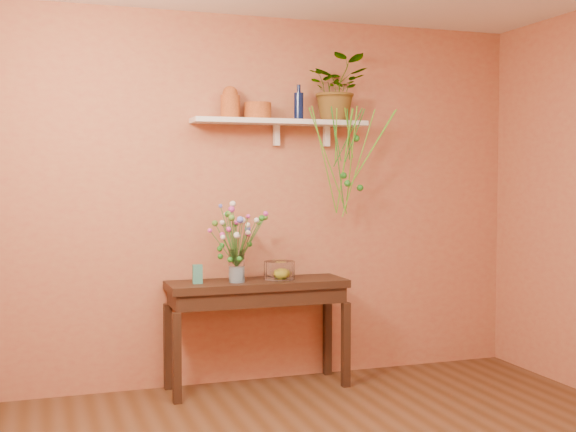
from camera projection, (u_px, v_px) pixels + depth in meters
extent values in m
cube|color=#B8794E|center=(269.00, 200.00, 5.53)|extent=(4.00, 0.04, 2.70)
cube|color=black|center=(257.00, 284.00, 5.29)|extent=(1.28, 0.41, 0.06)
cube|color=black|center=(257.00, 296.00, 5.30)|extent=(1.23, 0.38, 0.11)
cube|color=black|center=(177.00, 358.00, 4.95)|extent=(0.06, 0.06, 0.61)
cube|color=black|center=(346.00, 345.00, 5.34)|extent=(0.06, 0.06, 0.61)
cube|color=black|center=(168.00, 347.00, 5.29)|extent=(0.06, 0.06, 0.61)
cube|color=black|center=(327.00, 335.00, 5.68)|extent=(0.06, 0.06, 0.61)
cube|color=white|center=(280.00, 122.00, 5.39)|extent=(1.30, 0.24, 0.04)
cube|color=white|center=(276.00, 135.00, 5.48)|extent=(0.04, 0.05, 0.15)
cube|color=white|center=(326.00, 136.00, 5.61)|extent=(0.04, 0.05, 0.15)
cylinder|color=#C05523|center=(230.00, 107.00, 5.28)|extent=(0.18, 0.18, 0.16)
sphere|color=#C05523|center=(230.00, 94.00, 5.27)|extent=(0.11, 0.11, 0.11)
cylinder|color=#C05523|center=(258.00, 111.00, 5.34)|extent=(0.22, 0.22, 0.12)
cylinder|color=#081338|center=(299.00, 106.00, 5.42)|extent=(0.09, 0.09, 0.20)
cylinder|color=#081338|center=(299.00, 89.00, 5.41)|extent=(0.04, 0.04, 0.06)
imported|color=#24731E|center=(337.00, 89.00, 5.54)|extent=(0.53, 0.49, 0.49)
cylinder|color=#24731E|center=(355.00, 136.00, 5.44)|extent=(0.13, 0.09, 0.39)
cylinder|color=#4EAA21|center=(336.00, 136.00, 5.42)|extent=(0.06, 0.15, 0.40)
cylinder|color=#4EAA21|center=(344.00, 161.00, 5.43)|extent=(0.07, 0.16, 0.77)
cylinder|color=#24731E|center=(348.00, 138.00, 5.42)|extent=(0.16, 0.18, 0.43)
cylinder|color=#4EAA21|center=(373.00, 148.00, 5.54)|extent=(0.33, 0.09, 0.57)
cylinder|color=#4EAA21|center=(325.00, 161.00, 5.36)|extent=(0.28, 0.20, 0.77)
cylinder|color=#24731E|center=(338.00, 159.00, 5.35)|extent=(0.20, 0.22, 0.74)
cylinder|color=#4EAA21|center=(328.00, 162.00, 5.41)|extent=(0.35, 0.10, 0.78)
cylinder|color=#4EAA21|center=(349.00, 133.00, 5.43)|extent=(0.14, 0.16, 0.36)
cylinder|color=#24731E|center=(348.00, 134.00, 5.45)|extent=(0.07, 0.09, 0.37)
cylinder|color=#4EAA21|center=(346.00, 156.00, 5.47)|extent=(0.08, 0.11, 0.69)
cylinder|color=#4EAA21|center=(373.00, 149.00, 5.48)|extent=(0.32, 0.18, 0.59)
cylinder|color=#24731E|center=(336.00, 135.00, 5.42)|extent=(0.11, 0.07, 0.38)
cylinder|color=#4EAA21|center=(351.00, 159.00, 5.40)|extent=(0.09, 0.39, 0.74)
cylinder|color=#4EAA21|center=(358.00, 163.00, 5.47)|extent=(0.23, 0.09, 0.80)
sphere|color=#24731E|center=(356.00, 138.00, 5.47)|extent=(0.05, 0.05, 0.05)
sphere|color=#24731E|center=(343.00, 176.00, 5.46)|extent=(0.05, 0.05, 0.05)
sphere|color=#24731E|center=(347.00, 183.00, 5.42)|extent=(0.05, 0.05, 0.05)
sphere|color=#24731E|center=(360.00, 188.00, 5.52)|extent=(0.05, 0.05, 0.05)
cylinder|color=white|center=(237.00, 266.00, 5.20)|extent=(0.11, 0.11, 0.23)
cylinder|color=silver|center=(237.00, 274.00, 5.20)|extent=(0.10, 0.10, 0.11)
cylinder|color=#386B28|center=(238.00, 243.00, 5.08)|extent=(0.04, 0.24, 0.34)
sphere|color=#5B69DB|center=(240.00, 220.00, 4.95)|extent=(0.05, 0.05, 0.05)
cylinder|color=#386B28|center=(242.00, 249.00, 5.14)|extent=(0.05, 0.13, 0.25)
sphere|color=white|center=(248.00, 233.00, 5.08)|extent=(0.04, 0.04, 0.04)
cylinder|color=#386B28|center=(242.00, 250.00, 5.16)|extent=(0.06, 0.09, 0.24)
sphere|color=#C438A5|center=(248.00, 234.00, 5.12)|extent=(0.04, 0.04, 0.04)
cylinder|color=#386B28|center=(242.00, 241.00, 5.16)|extent=(0.06, 0.10, 0.36)
sphere|color=#C438A5|center=(248.00, 216.00, 5.12)|extent=(0.03, 0.03, 0.03)
cylinder|color=#386B28|center=(249.00, 242.00, 5.13)|extent=(0.13, 0.18, 0.35)
sphere|color=#24731E|center=(262.00, 218.00, 5.07)|extent=(0.04, 0.04, 0.04)
cylinder|color=#386B28|center=(247.00, 243.00, 5.16)|extent=(0.12, 0.10, 0.33)
sphere|color=white|center=(257.00, 220.00, 5.13)|extent=(0.04, 0.04, 0.04)
cylinder|color=#386B28|center=(251.00, 240.00, 5.17)|extent=(0.18, 0.12, 0.38)
sphere|color=#C438A5|center=(266.00, 214.00, 5.14)|extent=(0.04, 0.04, 0.04)
cylinder|color=#386B28|center=(251.00, 241.00, 5.24)|extent=(0.22, 0.04, 0.34)
sphere|color=#5D963B|center=(265.00, 217.00, 5.28)|extent=(0.04, 0.04, 0.04)
cylinder|color=#386B28|center=(242.00, 245.00, 5.20)|extent=(0.09, 0.02, 0.29)
sphere|color=white|center=(248.00, 225.00, 5.20)|extent=(0.04, 0.04, 0.04)
cylinder|color=#386B28|center=(248.00, 244.00, 5.25)|extent=(0.19, 0.06, 0.31)
sphere|color=#5D963B|center=(259.00, 222.00, 5.29)|extent=(0.05, 0.05, 0.05)
cylinder|color=#386B28|center=(242.00, 247.00, 5.23)|extent=(0.10, 0.06, 0.26)
sphere|color=#5B69DB|center=(248.00, 229.00, 5.27)|extent=(0.05, 0.05, 0.05)
cylinder|color=#386B28|center=(240.00, 243.00, 5.22)|extent=(0.06, 0.05, 0.32)
sphere|color=white|center=(243.00, 220.00, 5.24)|extent=(0.04, 0.04, 0.04)
cylinder|color=#386B28|center=(242.00, 246.00, 5.28)|extent=(0.12, 0.15, 0.27)
sphere|color=#C438A5|center=(248.00, 228.00, 5.35)|extent=(0.04, 0.04, 0.04)
cylinder|color=#386B28|center=(236.00, 244.00, 5.23)|extent=(0.02, 0.07, 0.30)
sphere|color=#C438A5|center=(236.00, 223.00, 5.25)|extent=(0.03, 0.03, 0.03)
cylinder|color=#386B28|center=(236.00, 245.00, 5.24)|extent=(0.03, 0.11, 0.29)
sphere|color=#24731E|center=(236.00, 224.00, 5.29)|extent=(0.04, 0.04, 0.04)
cylinder|color=#386B28|center=(235.00, 235.00, 5.23)|extent=(0.01, 0.10, 0.43)
sphere|color=white|center=(233.00, 204.00, 5.26)|extent=(0.04, 0.04, 0.04)
cylinder|color=#386B28|center=(234.00, 237.00, 5.23)|extent=(0.02, 0.09, 0.40)
sphere|color=#C438A5|center=(231.00, 209.00, 5.26)|extent=(0.05, 0.05, 0.05)
cylinder|color=#386B28|center=(230.00, 245.00, 5.25)|extent=(0.06, 0.15, 0.29)
sphere|color=#5D963B|center=(224.00, 224.00, 5.30)|extent=(0.04, 0.04, 0.04)
cylinder|color=#386B28|center=(231.00, 240.00, 5.21)|extent=(0.07, 0.07, 0.36)
sphere|color=white|center=(226.00, 214.00, 5.22)|extent=(0.03, 0.03, 0.03)
cylinder|color=#386B28|center=(226.00, 244.00, 5.23)|extent=(0.13, 0.13, 0.30)
sphere|color=#5D963B|center=(215.00, 223.00, 5.26)|extent=(0.04, 0.04, 0.04)
cylinder|color=#386B28|center=(229.00, 236.00, 5.20)|extent=(0.10, 0.07, 0.42)
sphere|color=#5B69DB|center=(221.00, 206.00, 5.21)|extent=(0.03, 0.03, 0.03)
cylinder|color=#386B28|center=(229.00, 244.00, 5.20)|extent=(0.10, 0.06, 0.31)
sphere|color=white|center=(222.00, 223.00, 5.20)|extent=(0.04, 0.04, 0.04)
cylinder|color=#386B28|center=(223.00, 248.00, 5.19)|extent=(0.18, 0.06, 0.26)
sphere|color=#C438A5|center=(210.00, 231.00, 5.17)|extent=(0.03, 0.03, 0.03)
cylinder|color=#386B28|center=(233.00, 248.00, 5.17)|extent=(0.07, 0.03, 0.26)
sphere|color=#C438A5|center=(229.00, 229.00, 5.15)|extent=(0.04, 0.04, 0.04)
cylinder|color=#386B28|center=(232.00, 240.00, 5.16)|extent=(0.08, 0.04, 0.37)
sphere|color=#24731E|center=(228.00, 214.00, 5.12)|extent=(0.05, 0.05, 0.05)
cylinder|color=#386B28|center=(230.00, 252.00, 5.13)|extent=(0.12, 0.11, 0.22)
sphere|color=white|center=(223.00, 237.00, 5.06)|extent=(0.04, 0.04, 0.04)
cylinder|color=#386B28|center=(230.00, 251.00, 5.14)|extent=(0.13, 0.09, 0.23)
sphere|color=#C438A5|center=(222.00, 235.00, 5.07)|extent=(0.04, 0.04, 0.04)
cylinder|color=#386B28|center=(233.00, 240.00, 5.13)|extent=(0.08, 0.11, 0.38)
sphere|color=#5D963B|center=(229.00, 214.00, 5.06)|extent=(0.03, 0.03, 0.03)
cylinder|color=#386B28|center=(237.00, 251.00, 5.12)|extent=(0.04, 0.15, 0.23)
sphere|color=white|center=(237.00, 235.00, 5.04)|extent=(0.05, 0.05, 0.05)
cylinder|color=#386B28|center=(234.00, 242.00, 5.08)|extent=(0.09, 0.20, 0.36)
sphere|color=#5D963B|center=(232.00, 218.00, 4.97)|extent=(0.05, 0.05, 0.05)
sphere|color=#24731E|center=(220.00, 249.00, 5.17)|extent=(0.04, 0.04, 0.04)
sphere|color=#24731E|center=(230.00, 260.00, 5.13)|extent=(0.04, 0.04, 0.04)
sphere|color=#24731E|center=(250.00, 244.00, 5.22)|extent=(0.04, 0.04, 0.04)
sphere|color=#24731E|center=(240.00, 259.00, 5.12)|extent=(0.04, 0.04, 0.04)
sphere|color=#24731E|center=(222.00, 245.00, 5.20)|extent=(0.04, 0.04, 0.04)
sphere|color=#24731E|center=(220.00, 256.00, 5.18)|extent=(0.04, 0.04, 0.04)
cylinder|color=white|center=(279.00, 270.00, 5.33)|extent=(0.22, 0.22, 0.13)
cylinder|color=white|center=(279.00, 279.00, 5.34)|extent=(0.22, 0.22, 0.01)
sphere|color=yellow|center=(281.00, 273.00, 5.36)|extent=(0.08, 0.08, 0.08)
cube|color=teal|center=(197.00, 274.00, 5.13)|extent=(0.07, 0.05, 0.13)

